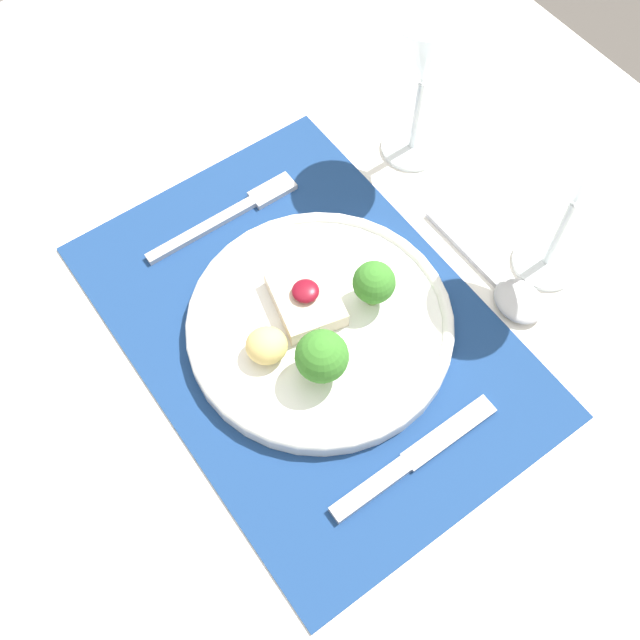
{
  "coord_description": "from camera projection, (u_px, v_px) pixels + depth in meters",
  "views": [
    {
      "loc": [
        0.3,
        -0.2,
        1.42
      ],
      "look_at": [
        0.01,
        0.01,
        0.77
      ],
      "focal_mm": 42.0,
      "sensor_mm": 36.0,
      "label": 1
    }
  ],
  "objects": [
    {
      "name": "placemat",
      "position": [
        308.0,
        328.0,
        0.76
      ],
      "size": [
        0.47,
        0.33,
        0.0
      ],
      "primitive_type": "cube",
      "color": "navy",
      "rests_on": "dining_table"
    },
    {
      "name": "dinner_plate",
      "position": [
        320.0,
        324.0,
        0.74
      ],
      "size": [
        0.27,
        0.27,
        0.08
      ],
      "color": "white",
      "rests_on": "placemat"
    },
    {
      "name": "knife",
      "position": [
        404.0,
        465.0,
        0.68
      ],
      "size": [
        0.02,
        0.18,
        0.01
      ],
      "rotation": [
        0.0,
        0.0,
        -0.02
      ],
      "color": "#B2B2B7",
      "rests_on": "placemat"
    },
    {
      "name": "ground_plane",
      "position": [
        314.0,
        515.0,
        1.42
      ],
      "size": [
        8.0,
        8.0,
        0.0
      ],
      "primitive_type": "plane",
      "color": "#4C4742"
    },
    {
      "name": "dining_table",
      "position": [
        310.0,
        367.0,
        0.84
      ],
      "size": [
        1.28,
        1.06,
        0.75
      ],
      "color": "white",
      "rests_on": "ground_plane"
    },
    {
      "name": "fork",
      "position": [
        233.0,
        213.0,
        0.82
      ],
      "size": [
        0.02,
        0.18,
        0.01
      ],
      "rotation": [
        0.0,
        0.0,
        -0.05
      ],
      "color": "#B2B2B7",
      "rests_on": "placemat"
    },
    {
      "name": "wine_glass_near",
      "position": [
        587.0,
        175.0,
        0.67
      ],
      "size": [
        0.1,
        0.1,
        0.2
      ],
      "color": "white",
      "rests_on": "dining_table"
    },
    {
      "name": "wine_glass_far",
      "position": [
        427.0,
        52.0,
        0.75
      ],
      "size": [
        0.1,
        0.1,
        0.19
      ],
      "color": "white",
      "rests_on": "dining_table"
    },
    {
      "name": "spoon",
      "position": [
        510.0,
        293.0,
        0.77
      ],
      "size": [
        0.17,
        0.05,
        0.02
      ],
      "rotation": [
        0.0,
        0.0,
        -0.07
      ],
      "color": "#B2B2B7",
      "rests_on": "dining_table"
    }
  ]
}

